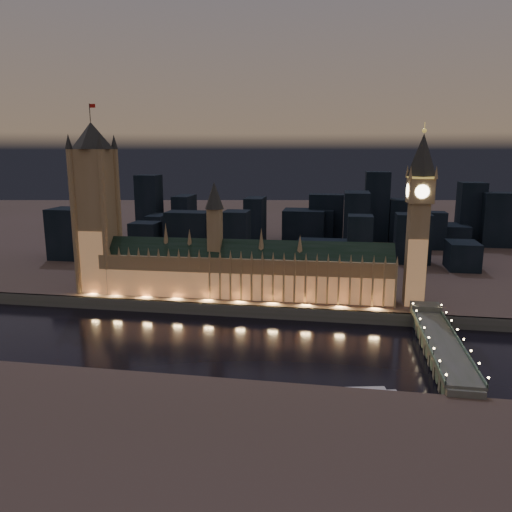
% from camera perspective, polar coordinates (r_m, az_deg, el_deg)
% --- Properties ---
extents(ground_plane, '(2000.00, 2000.00, 0.00)m').
position_cam_1_polar(ground_plane, '(290.45, -2.81, -9.57)').
color(ground_plane, black).
rests_on(ground_plane, ground).
extents(north_bank, '(2000.00, 960.00, 8.00)m').
position_cam_1_polar(north_bank, '(792.52, 5.24, 4.53)').
color(north_bank, '#4D3D2F').
rests_on(north_bank, ground).
extents(embankment_wall, '(2000.00, 2.50, 8.00)m').
position_cam_1_polar(embankment_wall, '(326.83, -1.28, -6.32)').
color(embankment_wall, '#4E5645').
rests_on(embankment_wall, ground).
extents(palace_of_westminster, '(202.00, 25.57, 78.00)m').
position_cam_1_polar(palace_of_westminster, '(341.24, -1.55, -1.62)').
color(palace_of_westminster, '#967649').
rests_on(palace_of_westminster, north_bank).
extents(victoria_tower, '(31.68, 31.68, 129.41)m').
position_cam_1_polar(victoria_tower, '(368.21, -17.85, 6.08)').
color(victoria_tower, '#967649').
rests_on(victoria_tower, north_bank).
extents(elizabeth_tower, '(18.00, 18.00, 115.34)m').
position_cam_1_polar(elizabeth_tower, '(331.09, 18.16, 5.47)').
color(elizabeth_tower, '#967649').
rests_on(elizabeth_tower, north_bank).
extents(westminster_bridge, '(17.62, 113.00, 15.90)m').
position_cam_1_polar(westminster_bridge, '(284.39, 20.25, -9.53)').
color(westminster_bridge, '#4E5645').
rests_on(westminster_bridge, ground).
extents(river_boat, '(39.05, 16.68, 4.50)m').
position_cam_1_polar(river_boat, '(231.43, 12.14, -15.34)').
color(river_boat, '#4E5645').
rests_on(river_boat, ground).
extents(city_backdrop, '(486.28, 215.63, 75.61)m').
position_cam_1_polar(city_backdrop, '(516.45, 6.89, 3.51)').
color(city_backdrop, black).
rests_on(city_backdrop, north_bank).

